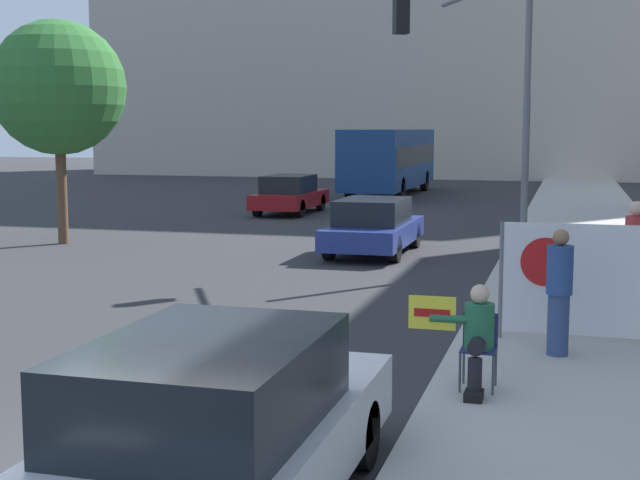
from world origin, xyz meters
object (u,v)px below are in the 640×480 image
(protest_banner, at_px, (579,280))
(seated_protester, at_px, (476,334))
(pedestrian_behind, at_px, (635,258))
(city_bus_on_road, at_px, (390,157))
(jogger_on_sidewalk, at_px, (559,291))
(parked_car_curbside, at_px, (215,432))
(traffic_light_pole, at_px, (482,76))
(car_on_road_nearest, at_px, (373,226))
(car_on_road_midblock, at_px, (290,194))
(street_tree_near_curb, at_px, (58,88))

(protest_banner, bearing_deg, seated_protester, -112.69)
(pedestrian_behind, xyz_separation_m, city_bus_on_road, (-9.25, 26.72, 0.67))
(seated_protester, bearing_deg, jogger_on_sidewalk, 84.28)
(pedestrian_behind, bearing_deg, seated_protester, -28.15)
(jogger_on_sidewalk, relative_size, parked_car_curbside, 0.36)
(traffic_light_pole, bearing_deg, car_on_road_nearest, 148.91)
(seated_protester, xyz_separation_m, protest_banner, (1.14, 2.72, 0.23))
(pedestrian_behind, xyz_separation_m, traffic_light_pole, (-2.96, 5.33, 3.17))
(city_bus_on_road, bearing_deg, protest_banner, -73.72)
(seated_protester, relative_size, city_bus_on_road, 0.11)
(car_on_road_nearest, bearing_deg, protest_banner, -61.59)
(traffic_light_pole, bearing_deg, car_on_road_midblock, 125.48)
(traffic_light_pole, relative_size, car_on_road_midblock, 1.40)
(seated_protester, height_order, protest_banner, protest_banner)
(seated_protester, bearing_deg, pedestrian_behind, 86.13)
(city_bus_on_road, bearing_deg, car_on_road_nearest, -79.91)
(protest_banner, relative_size, car_on_road_nearest, 0.51)
(traffic_light_pole, xyz_separation_m, car_on_road_midblock, (-8.06, 11.31, -3.57))
(protest_banner, relative_size, car_on_road_midblock, 0.51)
(car_on_road_nearest, bearing_deg, jogger_on_sidewalk, -64.81)
(traffic_light_pole, distance_m, car_on_road_midblock, 14.34)
(jogger_on_sidewalk, distance_m, parked_car_curbside, 6.18)
(car_on_road_nearest, xyz_separation_m, city_bus_on_road, (-3.51, 19.72, 1.08))
(parked_car_curbside, bearing_deg, street_tree_near_curb, 125.29)
(street_tree_near_curb, bearing_deg, car_on_road_midblock, 71.46)
(seated_protester, distance_m, city_bus_on_road, 32.31)
(seated_protester, xyz_separation_m, parked_car_curbside, (-1.65, -3.72, -0.05))
(pedestrian_behind, bearing_deg, protest_banner, -28.29)
(protest_banner, distance_m, traffic_light_pole, 8.30)
(pedestrian_behind, relative_size, protest_banner, 0.83)
(street_tree_near_curb, bearing_deg, traffic_light_pole, -6.76)
(seated_protester, relative_size, traffic_light_pole, 0.20)
(parked_car_curbside, xyz_separation_m, street_tree_near_curb, (-10.72, 15.14, 3.45))
(street_tree_near_curb, bearing_deg, car_on_road_nearest, 2.17)
(pedestrian_behind, relative_size, city_bus_on_road, 0.17)
(protest_banner, distance_m, car_on_road_midblock, 21.25)
(protest_banner, distance_m, car_on_road_nearest, 10.28)
(pedestrian_behind, relative_size, parked_car_curbside, 0.40)
(car_on_road_midblock, xyz_separation_m, street_tree_near_curb, (-3.34, -9.96, 3.50))
(seated_protester, relative_size, car_on_road_nearest, 0.28)
(seated_protester, height_order, city_bus_on_road, city_bus_on_road)
(parked_car_curbside, height_order, car_on_road_nearest, parked_car_curbside)
(city_bus_on_road, bearing_deg, traffic_light_pole, -73.61)
(seated_protester, bearing_deg, protest_banner, 86.24)
(city_bus_on_road, bearing_deg, street_tree_near_curb, -104.30)
(parked_car_curbside, height_order, car_on_road_midblock, parked_car_curbside)
(city_bus_on_road, bearing_deg, pedestrian_behind, -70.90)
(jogger_on_sidewalk, distance_m, city_bus_on_road, 30.66)
(parked_car_curbside, xyz_separation_m, car_on_road_midblock, (-7.38, 25.10, -0.05))
(jogger_on_sidewalk, height_order, city_bus_on_road, city_bus_on_road)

